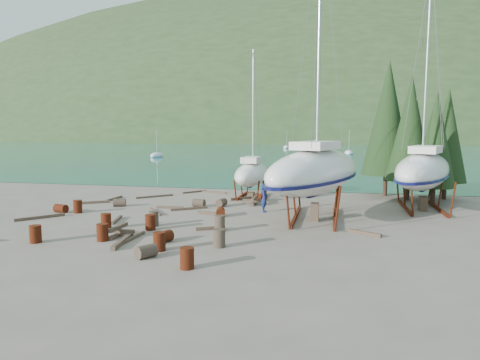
% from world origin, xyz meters
% --- Properties ---
extents(ground, '(600.00, 600.00, 0.00)m').
position_xyz_m(ground, '(0.00, 0.00, 0.00)').
color(ground, '#695F53').
rests_on(ground, ground).
extents(bay_water, '(700.00, 700.00, 0.00)m').
position_xyz_m(bay_water, '(0.00, 315.00, 0.01)').
color(bay_water, '#165C71').
rests_on(bay_water, ground).
extents(far_hill, '(800.00, 360.00, 110.00)m').
position_xyz_m(far_hill, '(0.00, 320.00, 0.00)').
color(far_hill, '#26381C').
rests_on(far_hill, ground).
extents(far_house_left, '(6.60, 5.60, 5.60)m').
position_xyz_m(far_house_left, '(-60.00, 190.00, 2.92)').
color(far_house_left, beige).
rests_on(far_house_left, ground).
extents(far_house_center, '(6.60, 5.60, 5.60)m').
position_xyz_m(far_house_center, '(-20.00, 190.00, 2.92)').
color(far_house_center, beige).
rests_on(far_house_center, ground).
extents(far_house_right, '(6.60, 5.60, 5.60)m').
position_xyz_m(far_house_right, '(30.00, 190.00, 2.92)').
color(far_house_right, beige).
rests_on(far_house_right, ground).
extents(cypress_near_right, '(3.60, 3.60, 10.00)m').
position_xyz_m(cypress_near_right, '(12.50, 12.00, 5.79)').
color(cypress_near_right, black).
rests_on(cypress_near_right, ground).
extents(cypress_mid_right, '(3.06, 3.06, 8.50)m').
position_xyz_m(cypress_mid_right, '(14.00, 10.00, 4.92)').
color(cypress_mid_right, black).
rests_on(cypress_mid_right, ground).
extents(cypress_back_left, '(4.14, 4.14, 11.50)m').
position_xyz_m(cypress_back_left, '(11.00, 14.00, 6.66)').
color(cypress_back_left, black).
rests_on(cypress_back_left, ground).
extents(cypress_far_right, '(3.24, 3.24, 9.00)m').
position_xyz_m(cypress_far_right, '(15.50, 13.00, 5.21)').
color(cypress_far_right, black).
rests_on(cypress_far_right, ground).
extents(moored_boat_left, '(2.00, 5.00, 6.05)m').
position_xyz_m(moored_boat_left, '(-30.00, 60.00, 0.39)').
color(moored_boat_left, silver).
rests_on(moored_boat_left, ground).
extents(moored_boat_mid, '(2.00, 5.00, 6.05)m').
position_xyz_m(moored_boat_mid, '(10.00, 80.00, 0.39)').
color(moored_boat_mid, silver).
rests_on(moored_boat_mid, ground).
extents(moored_boat_far, '(2.00, 5.00, 6.05)m').
position_xyz_m(moored_boat_far, '(-8.00, 110.00, 0.39)').
color(moored_boat_far, silver).
rests_on(moored_boat_far, ground).
extents(large_sailboat_near, '(7.35, 12.61, 19.09)m').
position_xyz_m(large_sailboat_near, '(5.53, 2.78, 3.07)').
color(large_sailboat_near, silver).
rests_on(large_sailboat_near, ground).
extents(large_sailboat_far, '(6.68, 11.31, 17.21)m').
position_xyz_m(large_sailboat_far, '(12.82, 7.77, 2.81)').
color(large_sailboat_far, silver).
rests_on(large_sailboat_far, ground).
extents(small_sailboat_shore, '(2.56, 7.69, 12.22)m').
position_xyz_m(small_sailboat_shore, '(-0.06, 10.63, 2.01)').
color(small_sailboat_shore, silver).
rests_on(small_sailboat_shore, ground).
extents(worker, '(0.50, 0.73, 1.93)m').
position_xyz_m(worker, '(2.01, 4.38, 0.97)').
color(worker, navy).
rests_on(worker, ground).
extents(drum_0, '(0.58, 0.58, 0.88)m').
position_xyz_m(drum_0, '(-7.90, -6.14, 0.44)').
color(drum_0, '#611C10').
rests_on(drum_0, ground).
extents(drum_1, '(0.96, 1.05, 0.58)m').
position_xyz_m(drum_1, '(-1.37, -7.35, 0.29)').
color(drum_1, '#2D2823').
rests_on(drum_1, ground).
extents(drum_2, '(0.98, 0.74, 0.58)m').
position_xyz_m(drum_2, '(-11.59, 1.14, 0.29)').
color(drum_2, '#611C10').
rests_on(drum_2, ground).
extents(drum_3, '(0.58, 0.58, 0.88)m').
position_xyz_m(drum_3, '(-1.25, -6.16, 0.44)').
color(drum_3, '#611C10').
rests_on(drum_3, ground).
extents(drum_4, '(1.03, 0.86, 0.58)m').
position_xyz_m(drum_4, '(0.97, 8.98, 0.29)').
color(drum_4, '#611C10').
rests_on(drum_4, ground).
extents(drum_5, '(0.58, 0.58, 0.88)m').
position_xyz_m(drum_5, '(1.32, -4.96, 0.44)').
color(drum_5, '#2D2823').
rests_on(drum_5, ground).
extents(drum_6, '(0.79, 1.00, 0.58)m').
position_xyz_m(drum_6, '(-0.56, 2.30, 0.29)').
color(drum_6, '#611C10').
rests_on(drum_6, ground).
extents(drum_7, '(0.58, 0.58, 0.88)m').
position_xyz_m(drum_7, '(0.89, -8.38, 0.44)').
color(drum_7, '#611C10').
rests_on(drum_7, ground).
extents(drum_8, '(0.58, 0.58, 0.88)m').
position_xyz_m(drum_8, '(-10.38, 1.29, 0.44)').
color(drum_8, '#611C10').
rests_on(drum_8, ground).
extents(drum_9, '(0.94, 0.68, 0.58)m').
position_xyz_m(drum_9, '(-3.04, 5.34, 0.29)').
color(drum_9, '#2D2823').
rests_on(drum_9, ground).
extents(drum_10, '(0.58, 0.58, 0.88)m').
position_xyz_m(drum_10, '(-6.05, -2.57, 0.44)').
color(drum_10, '#611C10').
rests_on(drum_10, ground).
extents(drum_11, '(0.75, 0.98, 0.58)m').
position_xyz_m(drum_11, '(-1.44, 5.85, 0.29)').
color(drum_11, '#2D2823').
rests_on(drum_11, ground).
extents(drum_12, '(0.91, 1.05, 0.58)m').
position_xyz_m(drum_12, '(-1.65, -4.67, 0.29)').
color(drum_12, '#611C10').
rests_on(drum_12, ground).
extents(drum_13, '(0.58, 0.58, 0.88)m').
position_xyz_m(drum_13, '(-4.81, -5.09, 0.44)').
color(drum_13, '#611C10').
rests_on(drum_13, ground).
extents(drum_14, '(0.58, 0.58, 0.88)m').
position_xyz_m(drum_14, '(-3.44, -2.32, 0.44)').
color(drum_14, '#611C10').
rests_on(drum_14, ground).
extents(drum_15, '(1.03, 0.85, 0.58)m').
position_xyz_m(drum_15, '(-8.83, 4.21, 0.29)').
color(drum_15, '#2D2823').
rests_on(drum_15, ground).
extents(drum_16, '(0.58, 0.58, 0.88)m').
position_xyz_m(drum_16, '(-3.67, -1.35, 0.44)').
color(drum_16, '#2D2823').
rests_on(drum_16, ground).
extents(drum_17, '(0.58, 0.58, 0.88)m').
position_xyz_m(drum_17, '(0.48, -1.75, 0.44)').
color(drum_17, '#2D2823').
rests_on(drum_17, ground).
extents(timber_0, '(1.70, 2.03, 0.14)m').
position_xyz_m(timber_0, '(-5.68, 12.26, 0.07)').
color(timber_0, brown).
rests_on(timber_0, ground).
extents(timber_1, '(1.73, 1.11, 0.19)m').
position_xyz_m(timber_1, '(8.33, -0.93, 0.10)').
color(timber_1, brown).
rests_on(timber_1, ground).
extents(timber_2, '(2.14, 1.49, 0.19)m').
position_xyz_m(timber_2, '(-11.42, 4.92, 0.09)').
color(timber_2, brown).
rests_on(timber_2, ground).
extents(timber_3, '(0.20, 2.54, 0.15)m').
position_xyz_m(timber_3, '(-3.44, -4.48, 0.07)').
color(timber_3, brown).
rests_on(timber_3, ground).
extents(timber_4, '(1.98, 0.30, 0.17)m').
position_xyz_m(timber_4, '(-4.87, 4.19, 0.09)').
color(timber_4, brown).
rests_on(timber_4, ground).
extents(timber_6, '(1.62, 1.43, 0.19)m').
position_xyz_m(timber_6, '(-0.67, 9.21, 0.10)').
color(timber_6, brown).
rests_on(timber_6, ground).
extents(timber_7, '(1.57, 0.95, 0.17)m').
position_xyz_m(timber_7, '(-0.12, -1.56, 0.09)').
color(timber_7, brown).
rests_on(timber_7, ground).
extents(timber_8, '(1.94, 0.56, 0.19)m').
position_xyz_m(timber_8, '(-1.33, 2.67, 0.09)').
color(timber_8, brown).
rests_on(timber_8, ground).
extents(timber_9, '(2.44, 0.77, 0.15)m').
position_xyz_m(timber_9, '(-3.87, 12.36, 0.08)').
color(timber_9, brown).
rests_on(timber_9, ground).
extents(timber_10, '(2.29, 1.74, 0.16)m').
position_xyz_m(timber_10, '(-3.34, 4.06, 0.08)').
color(timber_10, brown).
rests_on(timber_10, ground).
extents(timber_11, '(1.72, 2.06, 0.15)m').
position_xyz_m(timber_11, '(-5.24, 2.49, 0.08)').
color(timber_11, brown).
rests_on(timber_11, ground).
extents(timber_12, '(0.75, 2.24, 0.17)m').
position_xyz_m(timber_12, '(-6.48, -0.56, 0.08)').
color(timber_12, brown).
rests_on(timber_12, ground).
extents(timber_14, '(2.04, 2.49, 0.18)m').
position_xyz_m(timber_14, '(-11.63, -0.96, 0.09)').
color(timber_14, brown).
rests_on(timber_14, ground).
extents(timber_15, '(2.43, 2.41, 0.15)m').
position_xyz_m(timber_15, '(-8.08, 8.87, 0.07)').
color(timber_15, brown).
rests_on(timber_15, ground).
extents(timber_16, '(0.66, 2.76, 0.23)m').
position_xyz_m(timber_16, '(-3.57, -5.36, 0.11)').
color(timber_16, brown).
rests_on(timber_16, ground).
extents(timber_17, '(0.25, 2.22, 0.16)m').
position_xyz_m(timber_17, '(-10.82, 7.10, 0.08)').
color(timber_17, brown).
rests_on(timber_17, ground).
extents(timber_pile_fore, '(1.80, 1.80, 0.60)m').
position_xyz_m(timber_pile_fore, '(-4.45, -4.11, 0.30)').
color(timber_pile_fore, brown).
rests_on(timber_pile_fore, ground).
extents(timber_pile_aft, '(1.80, 1.80, 0.60)m').
position_xyz_m(timber_pile_aft, '(0.79, 7.17, 0.30)').
color(timber_pile_aft, brown).
rests_on(timber_pile_aft, ground).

